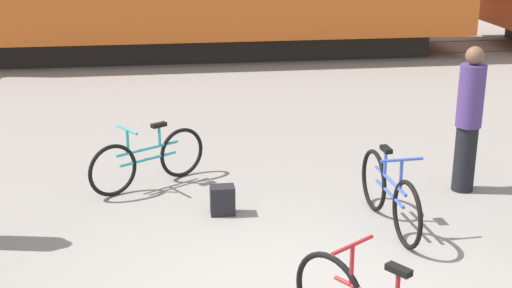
% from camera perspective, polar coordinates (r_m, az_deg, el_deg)
% --- Properties ---
extents(rail_near, '(50.68, 0.07, 0.01)m').
position_cam_1_polar(rail_near, '(16.69, -3.70, 6.81)').
color(rail_near, '#4C4238').
rests_on(rail_near, ground_plane).
extents(rail_far, '(50.68, 0.07, 0.01)m').
position_cam_1_polar(rail_far, '(18.09, -4.04, 7.72)').
color(rail_far, '#4C4238').
rests_on(rail_far, ground_plane).
extents(bicycle_teal, '(1.44, 0.95, 0.82)m').
position_cam_1_polar(bicycle_teal, '(9.05, -8.61, -1.25)').
color(bicycle_teal, black).
rests_on(bicycle_teal, ground_plane).
extents(bicycle_blue, '(0.46, 1.71, 0.90)m').
position_cam_1_polar(bicycle_blue, '(7.94, 10.63, -4.00)').
color(bicycle_blue, black).
rests_on(bicycle_blue, ground_plane).
extents(person_in_purple, '(0.31, 0.31, 1.82)m').
position_cam_1_polar(person_in_purple, '(9.02, 16.65, 1.92)').
color(person_in_purple, black).
rests_on(person_in_purple, ground_plane).
extents(backpack, '(0.28, 0.20, 0.34)m').
position_cam_1_polar(backpack, '(8.22, -2.70, -4.51)').
color(backpack, black).
rests_on(backpack, ground_plane).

